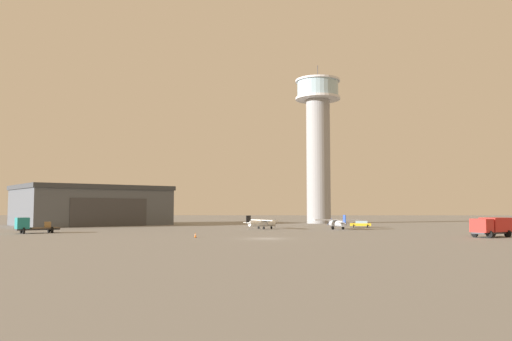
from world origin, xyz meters
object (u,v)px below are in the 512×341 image
at_px(car_yellow, 361,224).
at_px(traffic_cone_near_left, 195,235).
at_px(airplane_silver, 338,223).
at_px(truck_flatbed_teal, 31,226).
at_px(airplane_white, 262,223).
at_px(control_tower, 318,137).
at_px(truck_box_red, 492,226).

xyz_separation_m(car_yellow, traffic_cone_near_left, (-29.31, -35.90, -0.41)).
bearing_deg(airplane_silver, car_yellow, -47.31).
xyz_separation_m(truck_flatbed_teal, traffic_cone_near_left, (27.95, -10.98, -0.90)).
xyz_separation_m(airplane_white, traffic_cone_near_left, (-8.88, -27.24, -0.89)).
xyz_separation_m(airplane_silver, car_yellow, (6.17, 10.03, -0.55)).
distance_m(control_tower, airplane_white, 44.48).
bearing_deg(control_tower, traffic_cone_near_left, -110.41).
height_order(truck_flatbed_teal, car_yellow, truck_flatbed_teal).
distance_m(truck_flatbed_teal, traffic_cone_near_left, 30.04).
distance_m(truck_box_red, truck_flatbed_teal, 69.74).
height_order(truck_flatbed_teal, traffic_cone_near_left, truck_flatbed_teal).
distance_m(airplane_silver, airplane_white, 14.33).
distance_m(airplane_silver, truck_flatbed_teal, 53.22).
height_order(airplane_silver, airplane_white, airplane_silver).
xyz_separation_m(airplane_white, car_yellow, (20.44, 8.66, -0.48)).
bearing_deg(truck_box_red, airplane_white, -69.32).
height_order(control_tower, airplane_white, control_tower).
bearing_deg(truck_flatbed_teal, control_tower, -171.15).
bearing_deg(truck_flatbed_teal, airplane_silver, 159.65).
bearing_deg(truck_flatbed_teal, traffic_cone_near_left, 121.96).
xyz_separation_m(truck_flatbed_teal, car_yellow, (57.26, 24.92, -0.49)).
relative_size(airplane_white, truck_flatbed_teal, 1.25).
bearing_deg(airplane_silver, control_tower, -16.35).
bearing_deg(airplane_white, truck_flatbed_teal, 172.76).
bearing_deg(control_tower, truck_box_red, -74.02).
distance_m(airplane_silver, truck_box_red, 30.10).
distance_m(car_yellow, traffic_cone_near_left, 46.35).
xyz_separation_m(airplane_silver, truck_flatbed_teal, (-51.10, -14.89, -0.06)).
relative_size(car_yellow, traffic_cone_near_left, 6.77).
xyz_separation_m(control_tower, truck_box_red, (17.62, -61.52, -21.17)).
bearing_deg(car_yellow, airplane_white, 32.55).
xyz_separation_m(airplane_white, truck_box_red, (32.30, -25.46, 0.34)).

